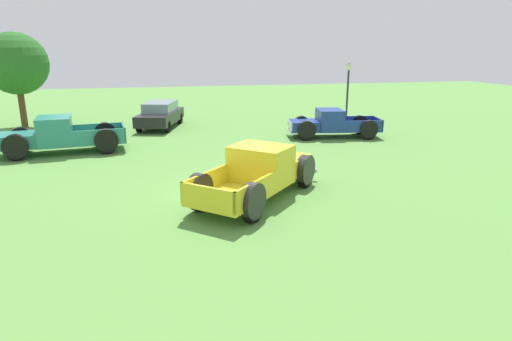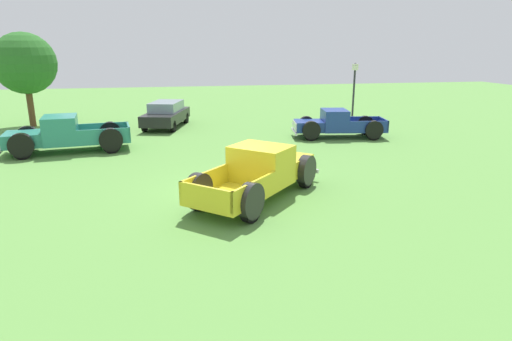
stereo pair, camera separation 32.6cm
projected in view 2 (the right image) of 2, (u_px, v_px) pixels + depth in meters
ground_plane at (232, 192)px, 14.32m from camera, size 80.00×80.00×0.00m
pickup_truck_foreground at (262, 172)px, 13.86m from camera, size 4.92×5.17×1.62m
pickup_truck_behind_left at (333, 124)px, 22.73m from camera, size 4.97×2.46×1.46m
pickup_truck_behind_right at (60, 135)px, 19.49m from camera, size 5.56×2.68×1.64m
sedan_distant_a at (166, 114)px, 25.67m from camera, size 2.96×4.78×1.49m
lamp_post_near at (354, 93)px, 26.29m from camera, size 0.36×0.36×3.67m
oak_tree_east at (25, 64)px, 25.12m from camera, size 3.51×3.51×5.42m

